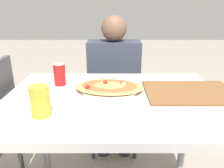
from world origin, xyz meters
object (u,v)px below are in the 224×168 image
object	(u,v)px
pizza_main	(109,87)
soda_can	(60,75)
chair_far_seated	(114,90)
dining_table	(115,112)
person_seated	(114,77)
drink_glass	(40,101)

from	to	relation	value
pizza_main	soda_can	distance (m)	0.31
chair_far_seated	soda_can	xyz separation A→B (m)	(-0.32, -0.55, 0.31)
dining_table	pizza_main	world-z (taller)	pizza_main
dining_table	chair_far_seated	distance (m)	0.75
soda_can	pizza_main	bearing A→B (deg)	-18.22
pizza_main	dining_table	bearing A→B (deg)	-71.26
chair_far_seated	pizza_main	distance (m)	0.70
dining_table	chair_far_seated	xyz separation A→B (m)	(0.00, 0.73, -0.17)
pizza_main	person_seated	bearing A→B (deg)	86.72
dining_table	soda_can	xyz separation A→B (m)	(-0.32, 0.18, 0.15)
dining_table	drink_glass	xyz separation A→B (m)	(-0.31, -0.20, 0.15)
soda_can	person_seated	bearing A→B (deg)	53.81
chair_far_seated	soda_can	distance (m)	0.71
dining_table	pizza_main	xyz separation A→B (m)	(-0.03, 0.08, 0.10)
person_seated	soda_can	bearing A→B (deg)	53.81
dining_table	person_seated	bearing A→B (deg)	89.80
chair_far_seated	person_seated	distance (m)	0.19
dining_table	pizza_main	size ratio (longest dim) A/B	2.89
drink_glass	soda_can	bearing A→B (deg)	90.86
person_seated	drink_glass	world-z (taller)	person_seated
person_seated	pizza_main	distance (m)	0.54
dining_table	drink_glass	size ratio (longest dim) A/B	8.55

